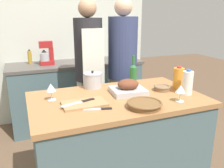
{
  "coord_description": "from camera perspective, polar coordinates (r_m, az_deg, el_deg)",
  "views": [
    {
      "loc": [
        -0.73,
        -1.73,
        1.58
      ],
      "look_at": [
        0.0,
        0.13,
        0.98
      ],
      "focal_mm": 38.0,
      "sensor_mm": 36.0,
      "label": 1
    }
  ],
  "objects": [
    {
      "name": "juice_jug",
      "position": [
        2.26,
        15.7,
        1.25
      ],
      "size": [
        0.09,
        0.09,
        0.22
      ],
      "color": "orange",
      "rests_on": "kitchen_island"
    },
    {
      "name": "roasting_pan",
      "position": [
        2.08,
        3.87,
        -0.95
      ],
      "size": [
        0.31,
        0.28,
        0.13
      ],
      "color": "#BCBCC1",
      "rests_on": "kitchen_island"
    },
    {
      "name": "knife_chef",
      "position": [
        1.84,
        -7.87,
        -4.39
      ],
      "size": [
        0.28,
        0.11,
        0.01
      ],
      "color": "#B7B7BC",
      "rests_on": "cutting_board"
    },
    {
      "name": "person_cook_guest",
      "position": [
        2.82,
        2.56,
        4.22
      ],
      "size": [
        0.34,
        0.34,
        1.75
      ],
      "rotation": [
        0.0,
        0.0,
        0.27
      ],
      "color": "beige",
      "rests_on": "ground_plane"
    },
    {
      "name": "back_wall",
      "position": [
        3.69,
        -10.18,
        11.66
      ],
      "size": [
        2.37,
        0.1,
        2.55
      ],
      "color": "silver",
      "rests_on": "ground_plane"
    },
    {
      "name": "wine_glass_left",
      "position": [
        1.96,
        -14.5,
        -0.95
      ],
      "size": [
        0.08,
        0.08,
        0.14
      ],
      "color": "silver",
      "rests_on": "kitchen_island"
    },
    {
      "name": "mixing_bowl",
      "position": [
        2.21,
        11.95,
        -0.89
      ],
      "size": [
        0.15,
        0.15,
        0.05
      ],
      "color": "#846647",
      "rests_on": "kitchen_island"
    },
    {
      "name": "cutting_board",
      "position": [
        1.84,
        -6.66,
        -4.71
      ],
      "size": [
        0.34,
        0.21,
        0.02
      ],
      "color": "#AD7F51",
      "rests_on": "kitchen_island"
    },
    {
      "name": "milk_jug",
      "position": [
        2.14,
        17.71,
        0.3
      ],
      "size": [
        0.09,
        0.09,
        0.22
      ],
      "color": "white",
      "rests_on": "kitchen_island"
    },
    {
      "name": "stand_mixer",
      "position": [
        3.29,
        -15.46,
        6.73
      ],
      "size": [
        0.18,
        0.14,
        0.32
      ],
      "color": "#B22323",
      "rests_on": "back_counter"
    },
    {
      "name": "person_cook_aproned",
      "position": [
        2.75,
        -5.44,
        3.79
      ],
      "size": [
        0.32,
        0.32,
        1.73
      ],
      "rotation": [
        0.0,
        0.0,
        0.05
      ],
      "color": "beige",
      "rests_on": "ground_plane"
    },
    {
      "name": "condiment_bottle_extra",
      "position": [
        3.48,
        -15.96,
        6.34
      ],
      "size": [
        0.06,
        0.06,
        0.17
      ],
      "color": "#332D28",
      "rests_on": "back_counter"
    },
    {
      "name": "knife_paring",
      "position": [
        1.75,
        -3.26,
        -6.03
      ],
      "size": [
        0.21,
        0.08,
        0.01
      ],
      "color": "#B7B7BC",
      "rests_on": "kitchen_island"
    },
    {
      "name": "back_counter",
      "position": [
        3.52,
        -8.36,
        -2.12
      ],
      "size": [
        1.87,
        0.6,
        0.91
      ],
      "color": "#4C666B",
      "rests_on": "ground_plane"
    },
    {
      "name": "stock_pot",
      "position": [
        2.23,
        -4.66,
        0.88
      ],
      "size": [
        0.17,
        0.17,
        0.17
      ],
      "color": "#B7B7BC",
      "rests_on": "kitchen_island"
    },
    {
      "name": "wine_bottle_green",
      "position": [
        2.27,
        5.08,
        2.36
      ],
      "size": [
        0.07,
        0.07,
        0.3
      ],
      "color": "#28662D",
      "rests_on": "kitchen_island"
    },
    {
      "name": "condiment_bottle_short",
      "position": [
        3.36,
        -7.01,
        6.15
      ],
      "size": [
        0.06,
        0.06,
        0.13
      ],
      "color": "maroon",
      "rests_on": "back_counter"
    },
    {
      "name": "wine_glass_right",
      "position": [
        1.94,
        16.17,
        -1.28
      ],
      "size": [
        0.08,
        0.08,
        0.14
      ],
      "color": "silver",
      "rests_on": "kitchen_island"
    },
    {
      "name": "wicker_basket",
      "position": [
        1.79,
        7.81,
        -4.88
      ],
      "size": [
        0.27,
        0.27,
        0.05
      ],
      "color": "brown",
      "rests_on": "kitchen_island"
    },
    {
      "name": "condiment_bottle_tall",
      "position": [
        3.42,
        -19.16,
        6.09
      ],
      "size": [
        0.05,
        0.05,
        0.2
      ],
      "color": "#B28E2D",
      "rests_on": "back_counter"
    },
    {
      "name": "kitchen_island",
      "position": [
        2.19,
        1.26,
        -14.34
      ],
      "size": [
        1.44,
        0.85,
        0.9
      ],
      "color": "#4C666B",
      "rests_on": "ground_plane"
    }
  ]
}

